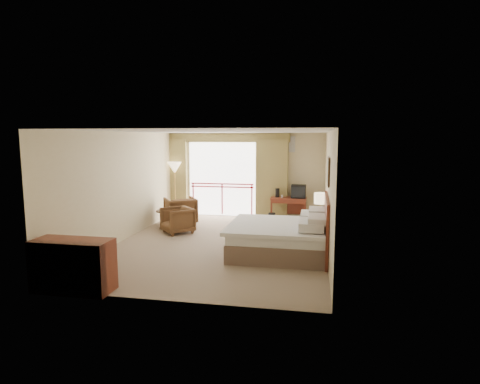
% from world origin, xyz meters
% --- Properties ---
extents(floor, '(7.00, 7.00, 0.00)m').
position_xyz_m(floor, '(0.00, 0.00, 0.00)').
color(floor, gray).
rests_on(floor, ground).
extents(ceiling, '(7.00, 7.00, 0.00)m').
position_xyz_m(ceiling, '(0.00, 0.00, 2.70)').
color(ceiling, white).
rests_on(ceiling, wall_back).
extents(wall_back, '(5.00, 0.00, 5.00)m').
position_xyz_m(wall_back, '(0.00, 3.50, 1.35)').
color(wall_back, beige).
rests_on(wall_back, ground).
extents(wall_front, '(5.00, 0.00, 5.00)m').
position_xyz_m(wall_front, '(0.00, -3.50, 1.35)').
color(wall_front, beige).
rests_on(wall_front, ground).
extents(wall_left, '(0.00, 7.00, 7.00)m').
position_xyz_m(wall_left, '(-2.50, 0.00, 1.35)').
color(wall_left, beige).
rests_on(wall_left, ground).
extents(wall_right, '(0.00, 7.00, 7.00)m').
position_xyz_m(wall_right, '(2.50, 0.00, 1.35)').
color(wall_right, beige).
rests_on(wall_right, ground).
extents(balcony_door, '(2.40, 0.00, 2.40)m').
position_xyz_m(balcony_door, '(-0.80, 3.48, 1.20)').
color(balcony_door, white).
rests_on(balcony_door, wall_back).
extents(balcony_railing, '(2.09, 0.03, 1.02)m').
position_xyz_m(balcony_railing, '(-0.80, 3.46, 0.81)').
color(balcony_railing, '#B30F1B').
rests_on(balcony_railing, wall_back).
extents(curtain_left, '(1.00, 0.26, 2.50)m').
position_xyz_m(curtain_left, '(-2.45, 3.35, 1.25)').
color(curtain_left, olive).
rests_on(curtain_left, wall_back).
extents(curtain_right, '(1.00, 0.26, 2.50)m').
position_xyz_m(curtain_right, '(0.85, 3.35, 1.25)').
color(curtain_right, olive).
rests_on(curtain_right, wall_back).
extents(valance, '(4.40, 0.22, 0.28)m').
position_xyz_m(valance, '(-0.80, 3.38, 2.55)').
color(valance, olive).
rests_on(valance, wall_back).
extents(hvac_vent, '(0.50, 0.04, 0.50)m').
position_xyz_m(hvac_vent, '(1.30, 3.47, 2.35)').
color(hvac_vent, silver).
rests_on(hvac_vent, wall_back).
extents(bed, '(2.13, 2.06, 0.97)m').
position_xyz_m(bed, '(1.50, -0.60, 0.38)').
color(bed, brown).
rests_on(bed, floor).
extents(headboard, '(0.06, 2.10, 1.30)m').
position_xyz_m(headboard, '(2.46, -0.60, 0.65)').
color(headboard, '#5D241A').
rests_on(headboard, wall_right).
extents(framed_art, '(0.04, 0.72, 0.60)m').
position_xyz_m(framed_art, '(2.47, -0.60, 1.85)').
color(framed_art, black).
rests_on(framed_art, wall_right).
extents(nightstand, '(0.44, 0.52, 0.62)m').
position_xyz_m(nightstand, '(2.35, 0.63, 0.31)').
color(nightstand, '#5D241A').
rests_on(nightstand, floor).
extents(table_lamp, '(0.32, 0.32, 0.57)m').
position_xyz_m(table_lamp, '(2.35, 0.68, 1.07)').
color(table_lamp, tan).
rests_on(table_lamp, nightstand).
extents(phone, '(0.19, 0.17, 0.07)m').
position_xyz_m(phone, '(2.30, 0.48, 0.66)').
color(phone, black).
rests_on(phone, nightstand).
extents(desk, '(1.10, 0.53, 0.72)m').
position_xyz_m(desk, '(1.41, 3.11, 0.56)').
color(desk, '#5D241A').
rests_on(desk, floor).
extents(tv, '(0.44, 0.35, 0.40)m').
position_xyz_m(tv, '(1.71, 3.06, 0.92)').
color(tv, black).
rests_on(tv, desk).
extents(coffee_maker, '(0.15, 0.15, 0.28)m').
position_xyz_m(coffee_maker, '(1.06, 3.07, 0.85)').
color(coffee_maker, black).
rests_on(coffee_maker, desk).
extents(cup, '(0.08, 0.08, 0.09)m').
position_xyz_m(cup, '(1.21, 3.02, 0.76)').
color(cup, white).
rests_on(cup, desk).
extents(wastebasket, '(0.24, 0.24, 0.27)m').
position_xyz_m(wastebasket, '(0.92, 2.78, 0.13)').
color(wastebasket, black).
rests_on(wastebasket, floor).
extents(armchair_far, '(1.19, 1.20, 0.80)m').
position_xyz_m(armchair_far, '(-1.72, 1.95, 0.00)').
color(armchair_far, '#4E311B').
rests_on(armchair_far, floor).
extents(armchair_near, '(1.06, 1.06, 0.69)m').
position_xyz_m(armchair_near, '(-1.43, 0.87, 0.00)').
color(armchair_near, '#4E311B').
rests_on(armchair_near, floor).
extents(side_table, '(0.48, 0.48, 0.52)m').
position_xyz_m(side_table, '(-1.94, 1.27, 0.36)').
color(side_table, black).
rests_on(side_table, floor).
extents(book, '(0.27, 0.28, 0.02)m').
position_xyz_m(book, '(-1.94, 1.27, 0.53)').
color(book, white).
rests_on(book, side_table).
extents(floor_lamp, '(0.45, 0.45, 1.77)m').
position_xyz_m(floor_lamp, '(-2.27, 3.06, 1.53)').
color(floor_lamp, tan).
rests_on(floor_lamp, floor).
extents(dresser, '(1.32, 0.56, 0.88)m').
position_xyz_m(dresser, '(-1.74, -3.40, 0.44)').
color(dresser, '#5D241A').
rests_on(dresser, floor).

